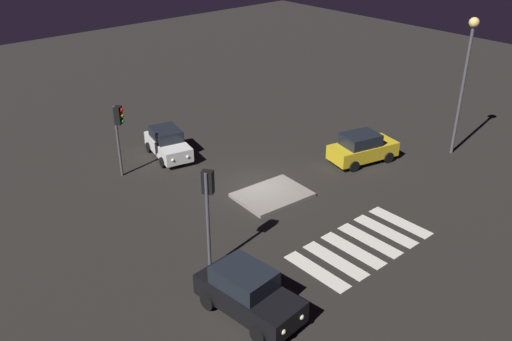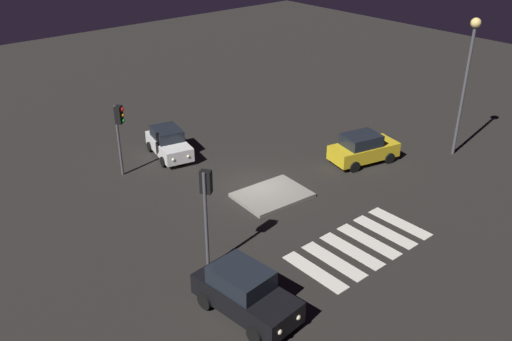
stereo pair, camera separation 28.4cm
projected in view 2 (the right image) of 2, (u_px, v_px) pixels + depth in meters
ground_plane at (256, 187)px, 29.09m from camera, size 80.00×80.00×0.00m
traffic_island at (272, 195)px, 28.16m from camera, size 3.79×2.95×0.18m
car_black at (245, 293)px, 20.06m from camera, size 2.31×4.34×1.83m
car_white at (169, 143)px, 32.23m from camera, size 2.40×4.05×1.67m
car_yellow at (363, 148)px, 31.46m from camera, size 4.24×2.56×1.74m
traffic_light_west at (119, 123)px, 28.99m from camera, size 0.54×0.53×4.03m
traffic_light_south at (206, 196)px, 21.51m from camera, size 0.53×0.54×4.42m
street_lamp at (468, 65)px, 30.42m from camera, size 0.56×0.56×7.99m
crosswalk_near at (360, 246)px, 24.27m from camera, size 6.45×3.20×0.02m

